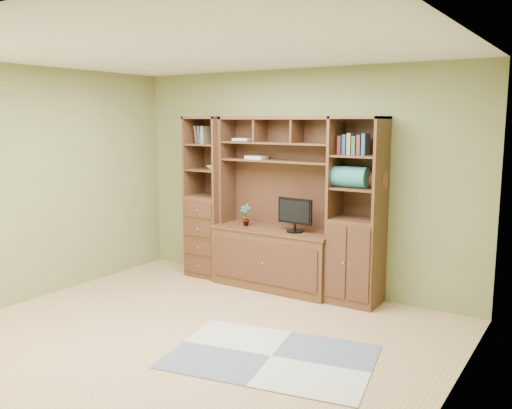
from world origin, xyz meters
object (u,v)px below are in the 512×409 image
Objects in this scene: right_tower at (357,212)px; monitor at (295,209)px; center_hutch at (274,204)px; left_tower at (209,197)px.

right_tower reaches higher than monitor.
monitor is at bearing -174.07° from right_tower.
center_hutch is at bearing -177.77° from right_tower.
right_tower is at bearing 0.00° from left_tower.
left_tower is 1.31m from monitor.
right_tower is at bearing 2.23° from center_hutch.
center_hutch is 3.79× the size of monitor.
left_tower is 2.02m from right_tower.
right_tower is at bearing 9.30° from monitor.
monitor is at bearing -3.29° from left_tower.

